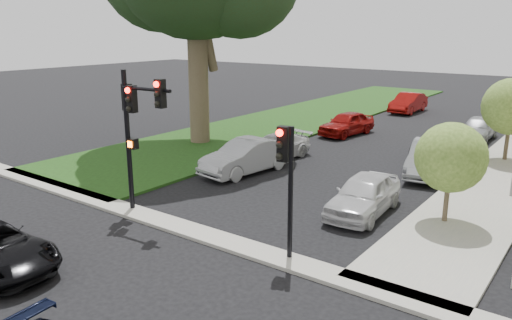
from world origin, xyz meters
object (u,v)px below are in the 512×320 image
Objects in this scene: small_tree_b at (511,107)px; car_parked_7 at (347,123)px; car_parked_9 at (408,103)px; traffic_signal_secondary at (287,168)px; car_parked_2 at (446,145)px; car_parked_6 at (275,147)px; car_parked_0 at (364,194)px; car_parked_5 at (246,157)px; small_tree_a at (451,158)px; car_parked_1 at (430,158)px; car_parked_3 at (478,128)px; traffic_signal_main at (135,117)px.

car_parked_7 is at bearing 173.03° from small_tree_b.
traffic_signal_secondary is at bearing -76.79° from car_parked_9.
car_parked_6 is at bearing -141.29° from car_parked_2.
car_parked_5 is at bearing 162.23° from car_parked_0.
small_tree_a is at bearing -66.95° from car_parked_9.
traffic_signal_secondary is at bearing -96.85° from car_parked_0.
car_parked_2 reaches higher than car_parked_6.
car_parked_3 is (-0.06, 9.49, -0.08)m from car_parked_1.
car_parked_2 is (0.38, 14.98, -2.11)m from traffic_signal_secondary.
small_tree_a reaches higher than car_parked_7.
small_tree_b is 0.89× the size of car_parked_1.
car_parked_1 is at bearing 112.45° from small_tree_a.
car_parked_0 reaches higher than car_parked_6.
small_tree_a is at bearing -13.64° from car_parked_6.
car_parked_6 is at bearing -83.84° from car_parked_7.
car_parked_6 is (-0.35, 2.98, -0.15)m from car_parked_5.
car_parked_2 is at bearing 83.95° from car_parked_1.
car_parked_5 is 1.09× the size of car_parked_6.
car_parked_1 reaches higher than car_parked_9.
traffic_signal_secondary is (6.54, -0.04, -0.82)m from traffic_signal_main.
traffic_signal_secondary reaches higher than car_parked_1.
small_tree_a is 15.32m from car_parked_7.
car_parked_7 is (-9.67, 11.76, -1.68)m from small_tree_a.
car_parked_5 reaches higher than car_parked_6.
car_parked_1 is at bearing 58.01° from traffic_signal_main.
car_parked_1 is 1.14× the size of car_parked_3.
small_tree_a is 0.83× the size of car_parked_0.
car_parked_5 is 1.02× the size of car_parked_9.
small_tree_a is 0.82× the size of car_parked_6.
traffic_signal_secondary reaches higher than car_parked_6.
small_tree_b is at bearing 28.73° from car_parked_2.
car_parked_6 is (-7.56, -1.90, -0.15)m from car_parked_1.
car_parked_3 is 0.87× the size of car_parked_5.
traffic_signal_secondary is at bearing -46.47° from car_parked_6.
car_parked_7 is (-6.63, 17.48, -2.10)m from traffic_signal_secondary.
small_tree_b is 9.98m from car_parked_7.
car_parked_5 is at bearing -89.73° from car_parked_9.
traffic_signal_main reaches higher than car_parked_2.
small_tree_b is 0.99× the size of car_parked_0.
traffic_signal_secondary is at bearing -37.23° from car_parked_5.
car_parked_9 reaches higher than car_parked_7.
car_parked_9 is (-9.61, 12.30, -2.10)m from small_tree_b.
car_parked_3 is 0.95× the size of car_parked_6.
car_parked_2 is 1.26× the size of car_parked_3.
car_parked_2 is at bearing -92.52° from car_parked_3.
car_parked_2 is (-2.66, -1.31, -2.14)m from small_tree_b.
car_parked_9 is (-7.15, 7.57, 0.06)m from car_parked_3.
car_parked_6 is at bearing 158.53° from small_tree_a.
car_parked_6 is (-6.92, 9.63, -2.21)m from traffic_signal_secondary.
small_tree_b is at bearing 79.43° from traffic_signal_secondary.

